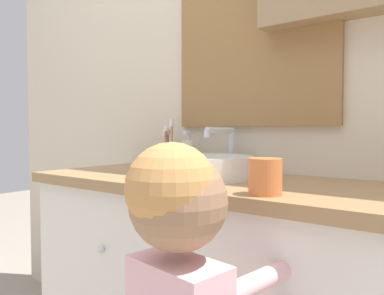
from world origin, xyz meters
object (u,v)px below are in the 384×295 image
Objects in this scene: sink_basin at (201,166)px; soap_dispenser at (188,154)px; toothbrush_holder at (169,158)px; drinking_cup at (265,177)px.

soap_dispenser is at bearing 138.02° from sink_basin.
toothbrush_holder is at bearing 150.86° from sink_basin.
sink_basin is 0.24m from soap_dispenser.
soap_dispenser is 0.61m from drinking_cup.
toothbrush_holder is 0.10m from soap_dispenser.
sink_basin is 0.31m from toothbrush_holder.
toothbrush_holder reaches higher than sink_basin.
toothbrush_holder reaches higher than soap_dispenser.
soap_dispenser is (-0.18, 0.16, 0.02)m from sink_basin.
toothbrush_holder reaches higher than drinking_cup.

